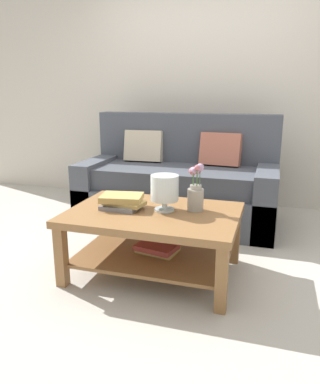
{
  "coord_description": "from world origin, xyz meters",
  "views": [
    {
      "loc": [
        0.78,
        -2.74,
        1.27
      ],
      "look_at": [
        0.0,
        -0.24,
        0.57
      ],
      "focal_mm": 34.87,
      "sensor_mm": 36.0,
      "label": 1
    }
  ],
  "objects_px": {
    "book_stack_main": "(122,201)",
    "coffee_table": "(154,229)",
    "glass_hurricane_vase": "(165,189)",
    "flower_pitcher": "(196,192)",
    "couch": "(179,185)"
  },
  "relations": [
    {
      "from": "couch",
      "to": "coffee_table",
      "type": "height_order",
      "value": "couch"
    },
    {
      "from": "couch",
      "to": "glass_hurricane_vase",
      "type": "distance_m",
      "value": 1.22
    },
    {
      "from": "coffee_table",
      "to": "glass_hurricane_vase",
      "type": "distance_m",
      "value": 0.3
    },
    {
      "from": "couch",
      "to": "book_stack_main",
      "type": "xyz_separation_m",
      "value": [
        -0.11,
        -1.22,
        0.16
      ]
    },
    {
      "from": "book_stack_main",
      "to": "glass_hurricane_vase",
      "type": "relative_size",
      "value": 1.34
    },
    {
      "from": "book_stack_main",
      "to": "glass_hurricane_vase",
      "type": "bearing_deg",
      "value": 6.95
    },
    {
      "from": "couch",
      "to": "coffee_table",
      "type": "xyz_separation_m",
      "value": [
        0.13,
        -1.22,
        -0.03
      ]
    },
    {
      "from": "couch",
      "to": "glass_hurricane_vase",
      "type": "xyz_separation_m",
      "value": [
        0.19,
        -1.18,
        0.26
      ]
    },
    {
      "from": "book_stack_main",
      "to": "flower_pitcher",
      "type": "distance_m",
      "value": 0.52
    },
    {
      "from": "coffee_table",
      "to": "couch",
      "type": "bearing_deg",
      "value": 95.95
    },
    {
      "from": "couch",
      "to": "flower_pitcher",
      "type": "height_order",
      "value": "couch"
    },
    {
      "from": "glass_hurricane_vase",
      "to": "flower_pitcher",
      "type": "distance_m",
      "value": 0.22
    },
    {
      "from": "couch",
      "to": "flower_pitcher",
      "type": "bearing_deg",
      "value": -70.3
    },
    {
      "from": "book_stack_main",
      "to": "coffee_table",
      "type": "bearing_deg",
      "value": -0.17
    },
    {
      "from": "book_stack_main",
      "to": "flower_pitcher",
      "type": "height_order",
      "value": "flower_pitcher"
    }
  ]
}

